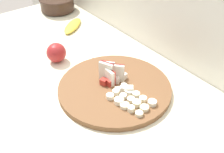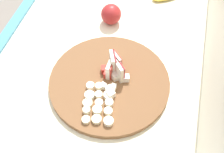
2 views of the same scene
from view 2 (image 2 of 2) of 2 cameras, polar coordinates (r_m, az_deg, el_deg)
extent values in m
plane|color=gray|center=(1.71, -1.73, -14.57)|extent=(10.00, 10.00, 0.00)
cube|color=beige|center=(1.32, -2.20, -7.55)|extent=(1.42, 0.71, 0.87)
cube|color=#4C93B7|center=(1.09, -20.32, 7.75)|extent=(1.42, 0.04, 0.04)
cube|color=silver|center=(1.10, 16.47, -5.53)|extent=(2.40, 0.04, 1.35)
cylinder|color=brown|center=(0.87, -0.54, -1.13)|extent=(0.37, 0.37, 0.02)
cube|color=#B22D23|center=(0.85, -0.05, 1.28)|extent=(0.04, 0.01, 0.05)
cube|color=white|center=(0.85, -0.54, 1.39)|extent=(0.04, 0.01, 0.05)
cube|color=maroon|center=(0.86, 0.51, 2.91)|extent=(0.05, 0.02, 0.07)
cube|color=beige|center=(0.86, 0.06, 2.86)|extent=(0.05, 0.03, 0.07)
cube|color=maroon|center=(0.84, 1.71, 1.30)|extent=(0.04, 0.04, 0.06)
cube|color=beige|center=(0.84, 1.31, 1.14)|extent=(0.04, 0.04, 0.06)
cube|color=#B22D23|center=(0.86, 1.25, 3.01)|extent=(0.03, 0.03, 0.07)
cube|color=beige|center=(0.86, 0.96, 2.89)|extent=(0.04, 0.04, 0.07)
cube|color=#B22D23|center=(0.86, -0.93, 0.45)|extent=(0.02, 0.02, 0.02)
cube|color=#B22D23|center=(0.87, -1.50, 1.43)|extent=(0.03, 0.03, 0.02)
cube|color=white|center=(0.83, -0.77, -2.60)|extent=(0.03, 0.03, 0.02)
cube|color=white|center=(0.85, 2.90, -0.30)|extent=(0.02, 0.02, 0.02)
cube|color=#EFE5CC|center=(0.84, 0.37, -2.06)|extent=(0.02, 0.02, 0.01)
cube|color=white|center=(0.85, 1.09, -0.15)|extent=(0.02, 0.02, 0.02)
cube|color=white|center=(0.85, 0.64, 0.17)|extent=(0.03, 0.03, 0.02)
cube|color=white|center=(0.84, -1.80, -1.89)|extent=(0.02, 0.02, 0.02)
cube|color=white|center=(0.82, -0.27, -3.59)|extent=(0.03, 0.03, 0.02)
cylinder|color=white|center=(0.84, -4.43, -1.94)|extent=(0.02, 0.02, 0.01)
cylinder|color=white|center=(0.82, -4.59, -3.90)|extent=(0.03, 0.03, 0.02)
cylinder|color=#F4EAC6|center=(0.81, -5.00, -5.44)|extent=(0.03, 0.03, 0.01)
cylinder|color=#F4EAC6|center=(0.80, -5.21, -6.90)|extent=(0.02, 0.02, 0.02)
cylinder|color=beige|center=(0.78, -5.31, -8.79)|extent=(0.02, 0.02, 0.01)
cylinder|color=#F4EAC6|center=(0.84, -2.68, -2.05)|extent=(0.02, 0.02, 0.02)
cylinder|color=white|center=(0.82, -2.74, -3.76)|extent=(0.02, 0.02, 0.01)
cylinder|color=#F4EAC6|center=(0.81, -2.65, -5.43)|extent=(0.02, 0.02, 0.01)
cylinder|color=beige|center=(0.79, -3.01, -6.85)|extent=(0.03, 0.03, 0.02)
cylinder|color=beige|center=(0.78, -3.16, -8.73)|extent=(0.03, 0.03, 0.01)
cylinder|color=#F4EAC6|center=(0.83, -0.20, -2.50)|extent=(0.03, 0.03, 0.01)
cylinder|color=white|center=(0.82, -0.71, -3.87)|extent=(0.03, 0.03, 0.02)
cylinder|color=white|center=(0.81, -0.59, -5.39)|extent=(0.02, 0.02, 0.01)
cylinder|color=#F4EAC6|center=(0.79, -0.78, -7.11)|extent=(0.02, 0.02, 0.01)
cylinder|color=white|center=(0.78, -0.71, -9.15)|extent=(0.03, 0.03, 0.01)
sphere|color=#A32323|center=(1.03, -0.18, 12.60)|extent=(0.07, 0.07, 0.07)
camera|label=1|loc=(0.60, -77.24, -2.29)|focal=45.21mm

